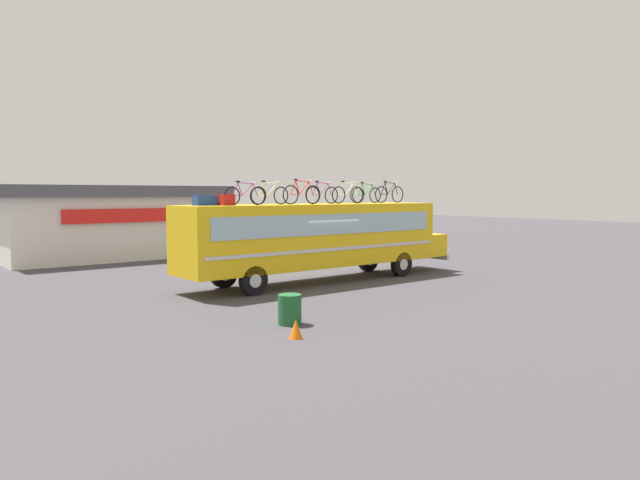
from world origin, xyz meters
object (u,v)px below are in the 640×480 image
Objects in this scene: rooftop_bicycle_1 at (245,195)px; traffic_cone at (296,329)px; rooftop_bicycle_7 at (389,194)px; trash_bin at (290,309)px; rooftop_bicycle_4 at (322,194)px; rooftop_bicycle_2 at (270,195)px; rooftop_bicycle_5 at (348,194)px; luggage_bag_2 at (226,200)px; rooftop_bicycle_3 at (302,194)px; rooftop_bicycle_6 at (367,194)px; bus at (320,236)px; luggage_bag_1 at (205,200)px.

traffic_cone is at bearing -111.68° from rooftop_bicycle_1.
rooftop_bicycle_7 is 2.17× the size of trash_bin.
trash_bin is at bearing -135.35° from rooftop_bicycle_4.
rooftop_bicycle_2 is 3.56× the size of traffic_cone.
rooftop_bicycle_5 is at bearing -0.11° from rooftop_bicycle_2.
rooftop_bicycle_3 is at bearing -2.33° from luggage_bag_2.
bus is at bearing -173.06° from rooftop_bicycle_6.
rooftop_bicycle_7 is at bearing -3.70° from rooftop_bicycle_6.
trash_bin is (-8.29, -5.78, -3.06)m from rooftop_bicycle_6.
bus is 3.33m from rooftop_bicycle_6.
rooftop_bicycle_3 is 1.06× the size of rooftop_bicycle_6.
trash_bin is (-5.41, -5.43, -1.43)m from bus.
bus is 2.01m from rooftop_bicycle_3.
rooftop_bicycle_2 is 8.53m from traffic_cone.
rooftop_bicycle_1 is 0.94× the size of rooftop_bicycle_3.
rooftop_bicycle_4 is at bearing 0.60° from luggage_bag_1.
rooftop_bicycle_3 reaches higher than rooftop_bicycle_6.
rooftop_bicycle_5 is at bearing -169.40° from rooftop_bicycle_6.
luggage_bag_2 is 7.52m from traffic_cone.
rooftop_bicycle_5 reaches higher than rooftop_bicycle_2.
bus is 2.81m from rooftop_bicycle_2.
bus reaches higher than trash_bin.
rooftop_bicycle_2 is 7.06m from trash_bin.
luggage_bag_1 is at bearing 178.40° from bus.
rooftop_bicycle_1 is 1.01× the size of rooftop_bicycle_6.
rooftop_bicycle_3 reaches higher than traffic_cone.
luggage_bag_2 is at bearing 163.65° from rooftop_bicycle_1.
luggage_bag_2 is 6.11m from trash_bin.
rooftop_bicycle_1 is at bearing -172.21° from rooftop_bicycle_4.
rooftop_bicycle_5 is 0.96× the size of rooftop_bicycle_7.
trash_bin is at bearing -94.68° from luggage_bag_1.
rooftop_bicycle_6 is (7.18, 0.50, 0.18)m from luggage_bag_2.
luggage_bag_1 is at bearing 156.21° from luggage_bag_2.
rooftop_bicycle_1 is 3.96m from rooftop_bicycle_4.
trash_bin is (-1.11, -5.28, -2.88)m from luggage_bag_2.
rooftop_bicycle_7 reaches higher than luggage_bag_1.
rooftop_bicycle_1 is at bearing -20.16° from luggage_bag_1.
bus is at bearing -2.82° from rooftop_bicycle_2.
bus is 26.88× the size of traffic_cone.
rooftop_bicycle_4 is 0.94× the size of rooftop_bicycle_7.
trash_bin is (-0.46, -5.57, -2.86)m from luggage_bag_1.
luggage_bag_2 is 0.27× the size of rooftop_bicycle_3.
rooftop_bicycle_6 is 2.07× the size of trash_bin.
rooftop_bicycle_2 reaches higher than bus.
rooftop_bicycle_7 reaches higher than traffic_cone.
bus is 15.59× the size of trash_bin.
rooftop_bicycle_2 reaches higher than rooftop_bicycle_1.
bus is 26.22× the size of luggage_bag_2.
rooftop_bicycle_5 is 9.42m from trash_bin.
rooftop_bicycle_5 is (5.87, 0.26, 0.19)m from luggage_bag_2.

